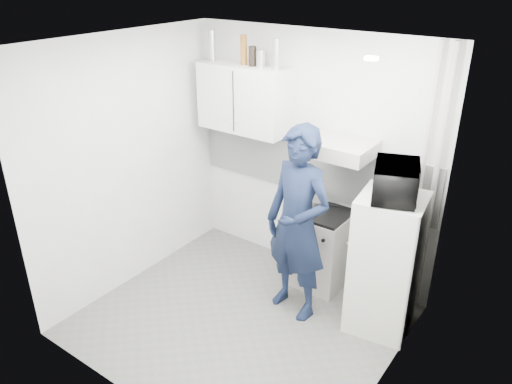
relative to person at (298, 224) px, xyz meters
The scene contains 22 objects.
floor 1.11m from the person, 124.51° to the right, with size 2.80×2.80×0.00m, color #605F56.
ceiling 1.74m from the person, 124.51° to the right, with size 2.80×2.80×0.00m, color white.
wall_back 0.92m from the person, 112.33° to the left, with size 2.80×2.80×0.00m, color white.
wall_left 1.82m from the person, 164.81° to the right, with size 2.60×2.60×0.00m, color white.
wall_right 1.23m from the person, 23.43° to the right, with size 2.60×2.60×0.00m, color white.
person is the anchor object (origin of this frame).
stove 0.76m from the person, 91.26° to the left, with size 0.51×0.51×0.82m, color #B9B2A8.
fridge 0.87m from the person, 18.56° to the left, with size 0.56×0.56×1.35m, color silver.
stove_top 0.54m from the person, 91.26° to the left, with size 0.49×0.49×0.03m, color black.
saucepan 0.60m from the person, 100.19° to the left, with size 0.16×0.16×0.09m, color silver.
microwave 0.99m from the person, 18.56° to the left, with size 0.36×0.53×0.29m, color black.
bottle_a 2.13m from the person, 157.69° to the left, with size 0.07×0.07×0.31m, color silver.
bottle_d 1.86m from the person, 150.31° to the left, with size 0.07×0.07×0.30m, color brown.
canister_a 1.76m from the person, 147.53° to the left, with size 0.08×0.08×0.20m, color black.
canister_b 1.70m from the person, 144.67° to the left, with size 0.09×0.09×0.17m, color silver.
bottle_e 1.66m from the person, 137.86° to the left, with size 0.07×0.07×0.29m, color silver.
upper_cabinet 1.52m from the person, 150.45° to the left, with size 1.00×0.35×0.70m, color silver.
range_hood 0.83m from the person, 76.42° to the left, with size 0.60×0.50×0.14m, color #B9B2A8.
backsplash 0.87m from the person, 112.72° to the left, with size 2.74×0.03×0.60m, color white.
pipe_a 1.25m from the person, 35.67° to the left, with size 0.05×0.05×2.60m, color #B9B2A8.
pipe_b 1.16m from the person, 39.29° to the left, with size 0.04×0.04×2.60m, color #B9B2A8.
ceiling_spot_fixture 1.78m from the person, 21.52° to the right, with size 0.10×0.10×0.02m, color white.
Camera 1 is at (2.37, -3.05, 3.18)m, focal length 35.00 mm.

